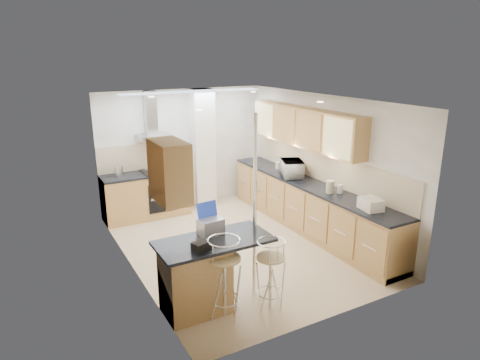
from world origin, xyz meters
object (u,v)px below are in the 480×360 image
laptop (211,226)px  bread_bin (371,204)px  bar_stool_end (271,274)px  bar_stool_near (224,278)px  microwave (292,169)px

laptop → bread_bin: (2.53, -0.31, -0.04)m
bar_stool_end → bread_bin: size_ratio=2.81×
laptop → bar_stool_near: 0.69m
laptop → bar_stool_end: laptop is taller
bar_stool_near → bread_bin: bread_bin is taller
bar_stool_end → bread_bin: bearing=-76.6°
laptop → bar_stool_end: 0.99m
microwave → bread_bin: size_ratio=1.66×
bread_bin → bar_stool_end: bearing=-162.5°
microwave → bar_stool_end: (-1.97, -2.32, -0.60)m
bar_stool_near → laptop: bearing=98.9°
bar_stool_near → bread_bin: size_ratio=3.14×
laptop → bar_stool_end: (0.57, -0.57, -0.57)m
bar_stool_near → bread_bin: 2.61m
bar_stool_near → bar_stool_end: size_ratio=1.12×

